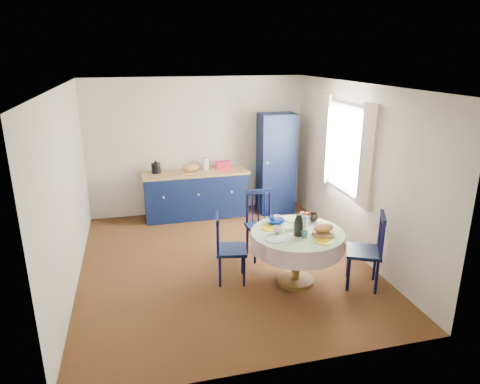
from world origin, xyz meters
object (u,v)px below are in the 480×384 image
at_px(kitchen_counter, 196,193).
at_px(chair_right, 367,250).
at_px(mug_a, 278,230).
at_px(cobalt_bowl, 275,221).
at_px(mug_d, 277,219).
at_px(mug_b, 304,234).
at_px(chair_far, 262,224).
at_px(dining_table, 298,240).
at_px(pantry_cabinet, 276,164).
at_px(chair_left, 228,248).
at_px(mug_c, 313,217).

xyz_separation_m(kitchen_counter, chair_right, (1.74, -3.03, 0.06)).
xyz_separation_m(mug_a, cobalt_bowl, (0.08, 0.31, -0.02)).
distance_m(mug_d, cobalt_bowl, 0.06).
xyz_separation_m(chair_right, mug_b, (-0.82, 0.12, 0.26)).
distance_m(chair_far, mug_d, 0.56).
height_order(dining_table, chair_right, chair_right).
distance_m(mug_b, mug_d, 0.58).
bearing_deg(kitchen_counter, chair_far, -69.96).
bearing_deg(mug_a, mug_b, -37.49).
relative_size(chair_far, chair_right, 0.99).
relative_size(chair_right, mug_d, 9.69).
distance_m(dining_table, mug_a, 0.31).
xyz_separation_m(pantry_cabinet, cobalt_bowl, (-0.78, -2.28, -0.18)).
bearing_deg(chair_far, kitchen_counter, 106.78).
height_order(chair_right, mug_d, chair_right).
xyz_separation_m(chair_far, mug_a, (-0.05, -0.83, 0.26)).
bearing_deg(chair_left, dining_table, -96.70).
height_order(kitchen_counter, chair_left, kitchen_counter).
bearing_deg(chair_far, mug_d, -86.58).
height_order(chair_right, cobalt_bowl, chair_right).
bearing_deg(kitchen_counter, chair_right, -60.59).
distance_m(mug_b, mug_c, 0.58).
height_order(chair_right, mug_c, chair_right).
bearing_deg(mug_c, chair_far, 134.13).
xyz_separation_m(pantry_cabinet, mug_b, (-0.58, -2.80, -0.17)).
bearing_deg(mug_c, dining_table, -138.46).
relative_size(chair_left, cobalt_bowl, 3.82).
height_order(chair_left, chair_right, chair_right).
distance_m(pantry_cabinet, cobalt_bowl, 2.41).
height_order(kitchen_counter, mug_d, kitchen_counter).
bearing_deg(mug_d, cobalt_bowl, -132.44).
relative_size(mug_c, mug_d, 1.33).
bearing_deg(chair_left, mug_b, -106.65).
bearing_deg(kitchen_counter, dining_table, -72.01).
distance_m(chair_right, mug_c, 0.82).
height_order(kitchen_counter, chair_right, kitchen_counter).
xyz_separation_m(chair_right, mug_d, (-0.98, 0.68, 0.26)).
relative_size(chair_left, chair_far, 0.93).
relative_size(dining_table, mug_c, 8.69).
bearing_deg(mug_c, mug_b, -124.21).
bearing_deg(chair_far, chair_left, -140.74).
bearing_deg(mug_a, kitchen_counter, 103.44).
xyz_separation_m(dining_table, cobalt_bowl, (-0.19, 0.34, 0.15)).
bearing_deg(chair_left, chair_right, -97.94).
distance_m(pantry_cabinet, dining_table, 2.70).
xyz_separation_m(dining_table, chair_right, (0.83, -0.30, -0.09)).
bearing_deg(mug_c, kitchen_counter, 117.18).
xyz_separation_m(dining_table, mug_a, (-0.27, 0.03, 0.16)).
height_order(mug_b, mug_c, mug_c).
height_order(pantry_cabinet, mug_b, pantry_cabinet).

